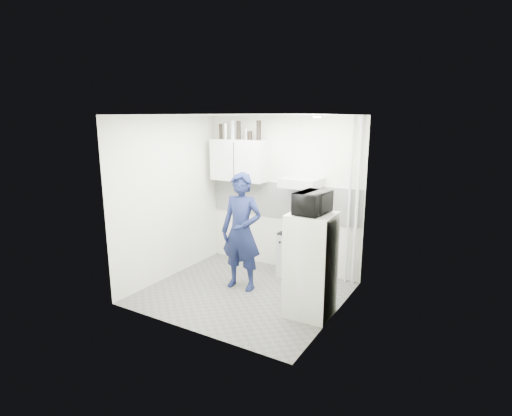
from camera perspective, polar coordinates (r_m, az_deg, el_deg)
The scene contains 24 objects.
floor at distance 6.12m, azimuth -1.78°, elevation -12.00°, with size 2.80×2.80×0.00m, color #575757.
ceiling at distance 5.55m, azimuth -1.97°, elevation 13.16°, with size 2.80×2.80×0.00m, color white.
wall_back at distance 6.76m, azimuth 3.82°, elevation 1.99°, with size 2.80×2.80×0.00m, color silver.
wall_left at distance 6.54m, azimuth -12.29°, elevation 1.34°, with size 2.60×2.60×0.00m, color silver.
wall_right at distance 5.10m, azimuth 11.54°, elevation -1.82°, with size 2.60×2.60×0.00m, color silver.
person at distance 6.00m, azimuth -2.09°, elevation -3.41°, with size 0.65×0.43×1.78m, color #131A3E.
stove at distance 6.64m, azimuth 5.50°, elevation -6.64°, with size 0.45×0.45×0.73m, color #BBBBBB.
fridge at distance 5.30m, azimuth 7.82°, elevation -8.05°, with size 0.57×0.57×1.38m, color white.
stove_top at distance 6.52m, azimuth 5.57°, elevation -3.52°, with size 0.44×0.44×0.03m, color black.
saucepan at distance 6.46m, azimuth 5.86°, elevation -3.02°, with size 0.20×0.20×0.11m, color silver.
microwave at distance 5.07m, azimuth 8.10°, elevation 0.75°, with size 0.34×0.51×0.28m, color black.
bottle_a at distance 7.08m, azimuth -5.05°, elevation 10.85°, with size 0.06×0.06×0.26m, color black.
bottle_b at distance 7.02m, azimuth -4.38°, elevation 10.86°, with size 0.07×0.07×0.26m, color silver.
bottle_c at distance 6.93m, azimuth -3.29°, elevation 11.09°, with size 0.08×0.08×0.32m, color #B2B7BC.
bottle_d at distance 6.87m, azimuth -2.48°, elevation 11.04°, with size 0.07×0.07×0.31m, color black.
canister_a at distance 6.79m, azimuth -1.41°, elevation 10.48°, with size 0.07×0.07×0.18m, color silver.
canister_b at distance 6.75m, azimuth -0.87°, elevation 10.33°, with size 0.08×0.08×0.15m, color black.
bottle_e at distance 6.66m, azimuth 0.40°, elevation 11.04°, with size 0.08×0.08×0.32m, color black.
upper_cabinet at distance 6.90m, azimuth -2.39°, elevation 6.84°, with size 1.00×0.35×0.70m, color white.
range_hood at distance 6.30m, azimuth 6.48°, elevation 3.63°, with size 0.60×0.50×0.14m, color #BBBBBB.
backsplash at distance 6.77m, azimuth 3.75°, elevation 1.13°, with size 2.74×0.03×0.60m, color white.
pipe_a at distance 6.22m, azimuth 14.23°, elevation 0.67°, with size 0.05×0.05×2.60m, color #BBBBBB.
pipe_b at distance 6.25m, azimuth 13.18°, elevation 0.79°, with size 0.04×0.04×2.60m, color #BBBBBB.
ceiling_spot_fixture at distance 5.27m, azimuth 8.70°, elevation 12.71°, with size 0.10×0.10×0.02m, color white.
Camera 1 is at (2.98, -4.69, 2.57)m, focal length 28.00 mm.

